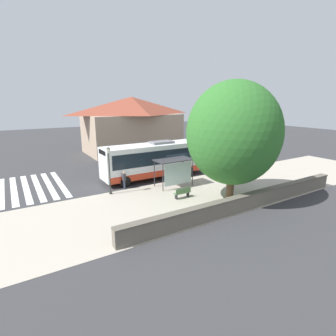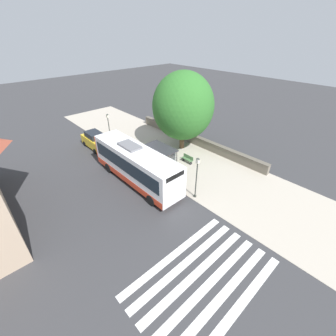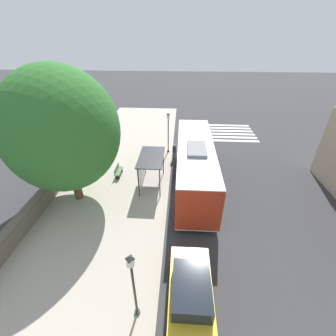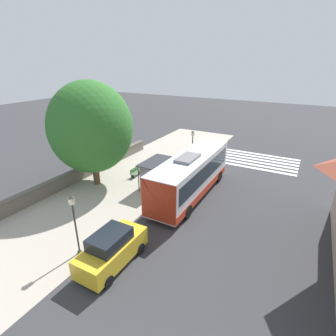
{
  "view_description": "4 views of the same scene",
  "coord_description": "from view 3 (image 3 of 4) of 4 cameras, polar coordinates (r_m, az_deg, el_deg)",
  "views": [
    {
      "loc": [
        -20.58,
        14.0,
        7.63
      ],
      "look_at": [
        -0.99,
        2.01,
        1.67
      ],
      "focal_mm": 28.0,
      "sensor_mm": 36.0,
      "label": 1
    },
    {
      "loc": [
        11.94,
        17.21,
        12.8
      ],
      "look_at": [
        -0.63,
        3.52,
        1.21
      ],
      "focal_mm": 24.0,
      "sensor_mm": 36.0,
      "label": 2
    },
    {
      "loc": [
        0.77,
        -12.84,
        10.47
      ],
      "look_at": [
        -0.17,
        2.77,
        0.86
      ],
      "focal_mm": 24.0,
      "sensor_mm": 36.0,
      "label": 3
    },
    {
      "loc": [
        9.57,
        -16.24,
        10.49
      ],
      "look_at": [
        -0.69,
        2.59,
        1.64
      ],
      "focal_mm": 28.0,
      "sensor_mm": 36.0,
      "label": 4
    }
  ],
  "objects": [
    {
      "name": "sidewalk_plaza",
      "position": [
        17.38,
        -15.07,
        -6.73
      ],
      "size": [
        9.0,
        44.0,
        0.02
      ],
      "color": "#ADA393",
      "rests_on": "ground"
    },
    {
      "name": "stone_wall",
      "position": [
        18.7,
        -27.23,
        -4.36
      ],
      "size": [
        0.6,
        20.0,
        1.15
      ],
      "color": "#6B6356",
      "rests_on": "ground"
    },
    {
      "name": "street_lamp_far",
      "position": [
        21.74,
        0.05,
        9.72
      ],
      "size": [
        0.28,
        0.28,
        4.0
      ],
      "color": "#2D332D",
      "rests_on": "ground"
    },
    {
      "name": "crosswalk_stripes",
      "position": [
        28.0,
        12.03,
        8.9
      ],
      "size": [
        9.0,
        5.25,
        0.01
      ],
      "color": "silver",
      "rests_on": "ground"
    },
    {
      "name": "bus_shelter",
      "position": [
        16.88,
        -4.82,
        1.72
      ],
      "size": [
        1.82,
        3.45,
        2.51
      ],
      "color": "#2D2D33",
      "rests_on": "ground"
    },
    {
      "name": "bus",
      "position": [
        16.98,
        6.79,
        1.01
      ],
      "size": [
        2.73,
        10.62,
        3.67
      ],
      "color": "white",
      "rests_on": "ground"
    },
    {
      "name": "street_lamp_near",
      "position": [
        9.69,
        -8.84,
        -26.73
      ],
      "size": [
        0.28,
        0.28,
        3.81
      ],
      "color": "#2D332D",
      "rests_on": "ground"
    },
    {
      "name": "pedestrian",
      "position": [
        20.94,
        1.6,
        4.45
      ],
      "size": [
        0.34,
        0.22,
        1.6
      ],
      "color": "#2D3347",
      "rests_on": "ground"
    },
    {
      "name": "bench",
      "position": [
        19.18,
        -12.54,
        -0.72
      ],
      "size": [
        0.4,
        1.42,
        0.88
      ],
      "color": "#4C7247",
      "rests_on": "ground"
    },
    {
      "name": "shade_tree",
      "position": [
        15.39,
        -25.28,
        8.6
      ],
      "size": [
        7.04,
        7.04,
        9.11
      ],
      "color": "brown",
      "rests_on": "ground"
    },
    {
      "name": "parked_car_behind_bus",
      "position": [
        10.84,
        5.72,
        -29.71
      ],
      "size": [
        1.92,
        4.33,
        2.04
      ],
      "color": "gold",
      "rests_on": "ground"
    },
    {
      "name": "ground_plane",
      "position": [
        16.59,
        0.02,
        -7.58
      ],
      "size": [
        120.0,
        120.0,
        0.0
      ],
      "primitive_type": "plane",
      "color": "#353538",
      "rests_on": "ground"
    }
  ]
}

